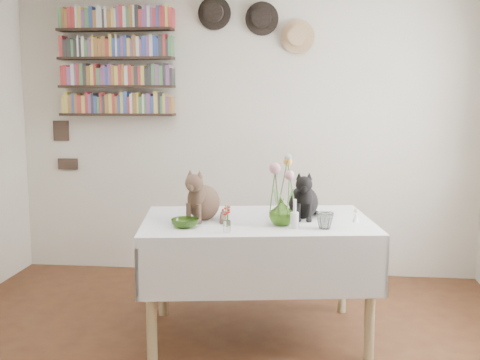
# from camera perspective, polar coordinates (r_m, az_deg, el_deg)

# --- Properties ---
(room) EXTENTS (4.08, 4.58, 2.58)m
(room) POSITION_cam_1_polar(r_m,az_deg,el_deg) (3.01, -4.09, 1.77)
(room) COLOR brown
(room) RESTS_ON ground
(dining_table) EXTENTS (1.58, 1.15, 0.78)m
(dining_table) POSITION_cam_1_polar(r_m,az_deg,el_deg) (3.92, 1.63, -6.50)
(dining_table) COLOR white
(dining_table) RESTS_ON room
(tabby_cat) EXTENTS (0.31, 0.35, 0.34)m
(tabby_cat) POSITION_cam_1_polar(r_m,az_deg,el_deg) (3.86, -3.46, -1.25)
(tabby_cat) COLOR brown
(tabby_cat) RESTS_ON dining_table
(black_cat) EXTENTS (0.22, 0.28, 0.32)m
(black_cat) POSITION_cam_1_polar(r_m,az_deg,el_deg) (3.93, 6.03, -1.29)
(black_cat) COLOR black
(black_cat) RESTS_ON dining_table
(flower_vase) EXTENTS (0.18, 0.18, 0.17)m
(flower_vase) POSITION_cam_1_polar(r_m,az_deg,el_deg) (3.71, 3.99, -3.04)
(flower_vase) COLOR #79B23C
(flower_vase) RESTS_ON dining_table
(green_bowl) EXTENTS (0.18, 0.18, 0.05)m
(green_bowl) POSITION_cam_1_polar(r_m,az_deg,el_deg) (3.66, -5.24, -4.09)
(green_bowl) COLOR #79B23C
(green_bowl) RESTS_ON dining_table
(drinking_glass) EXTENTS (0.11, 0.11, 0.10)m
(drinking_glass) POSITION_cam_1_polar(r_m,az_deg,el_deg) (3.64, 8.04, -3.84)
(drinking_glass) COLOR white
(drinking_glass) RESTS_ON dining_table
(candlestick) EXTENTS (0.05, 0.05, 0.18)m
(candlestick) POSITION_cam_1_polar(r_m,az_deg,el_deg) (3.63, 5.20, -3.68)
(candlestick) COLOR white
(candlestick) RESTS_ON dining_table
(berry_jar) EXTENTS (0.04, 0.04, 0.18)m
(berry_jar) POSITION_cam_1_polar(r_m,az_deg,el_deg) (3.51, -1.25, -3.74)
(berry_jar) COLOR white
(berry_jar) RESTS_ON dining_table
(porcelain_figurine) EXTENTS (0.04, 0.04, 0.08)m
(porcelain_figurine) POSITION_cam_1_polar(r_m,az_deg,el_deg) (3.87, 10.93, -3.39)
(porcelain_figurine) COLOR white
(porcelain_figurine) RESTS_ON dining_table
(flower_bouquet) EXTENTS (0.17, 0.12, 0.39)m
(flower_bouquet) POSITION_cam_1_polar(r_m,az_deg,el_deg) (3.68, 4.05, 0.97)
(flower_bouquet) COLOR #4C7233
(flower_bouquet) RESTS_ON flower_vase
(bookshelf_unit) EXTENTS (1.00, 0.16, 0.91)m
(bookshelf_unit) POSITION_cam_1_polar(r_m,az_deg,el_deg) (5.37, -11.66, 10.84)
(bookshelf_unit) COLOR black
(bookshelf_unit) RESTS_ON room
(wall_hats) EXTENTS (0.98, 0.09, 0.48)m
(wall_hats) POSITION_cam_1_polar(r_m,az_deg,el_deg) (5.18, 1.69, 14.70)
(wall_hats) COLOR black
(wall_hats) RESTS_ON room
(wall_art_plaques) EXTENTS (0.21, 0.02, 0.44)m
(wall_art_plaques) POSITION_cam_1_polar(r_m,az_deg,el_deg) (5.63, -16.35, 3.24)
(wall_art_plaques) COLOR #38281E
(wall_art_plaques) RESTS_ON room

